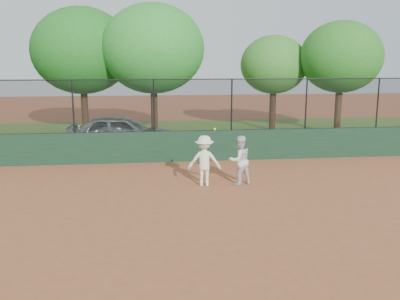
{
  "coord_description": "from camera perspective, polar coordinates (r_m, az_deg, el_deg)",
  "views": [
    {
      "loc": [
        -0.81,
        -11.0,
        3.88
      ],
      "look_at": [
        0.8,
        2.2,
        1.2
      ],
      "focal_mm": 40.0,
      "sensor_mm": 36.0,
      "label": 1
    }
  ],
  "objects": [
    {
      "name": "grass_strip",
      "position": [
        23.33,
        -4.87,
        1.79
      ],
      "size": [
        36.0,
        12.0,
        0.01
      ],
      "primitive_type": "cube",
      "color": "#37591B",
      "rests_on": "ground"
    },
    {
      "name": "player_second",
      "position": [
        14.14,
        5.08,
        -1.3
      ],
      "size": [
        0.91,
        0.81,
        1.56
      ],
      "primitive_type": "imported",
      "rotation": [
        0.0,
        0.0,
        3.47
      ],
      "color": "silver",
      "rests_on": "ground"
    },
    {
      "name": "ground",
      "position": [
        11.69,
        -2.62,
        -8.0
      ],
      "size": [
        80.0,
        80.0,
        0.0
      ],
      "primitive_type": "plane",
      "color": "#A45835",
      "rests_on": "ground"
    },
    {
      "name": "tree_2",
      "position": [
        22.77,
        -6.03,
        12.75
      ],
      "size": [
        5.14,
        4.68,
        6.67
      ],
      "color": "#412917",
      "rests_on": "ground"
    },
    {
      "name": "tree_3",
      "position": [
        25.22,
        9.45,
        10.69
      ],
      "size": [
        3.7,
        3.37,
        5.25
      ],
      "color": "#3A2313",
      "rests_on": "ground"
    },
    {
      "name": "fence_assembly",
      "position": [
        17.09,
        -4.32,
        5.84
      ],
      "size": [
        26.0,
        0.06,
        2.0
      ],
      "color": "black",
      "rests_on": "back_wall"
    },
    {
      "name": "tree_1",
      "position": [
        24.27,
        -14.89,
        12.16
      ],
      "size": [
        5.15,
        4.68,
        6.6
      ],
      "color": "#412A16",
      "rests_on": "ground"
    },
    {
      "name": "back_wall",
      "position": [
        17.33,
        -4.15,
        0.45
      ],
      "size": [
        26.0,
        0.2,
        1.2
      ],
      "primitive_type": "cube",
      "color": "#1A3923",
      "rests_on": "ground"
    },
    {
      "name": "parked_car",
      "position": [
        19.63,
        -9.98,
        2.16
      ],
      "size": [
        4.79,
        2.29,
        1.58
      ],
      "primitive_type": "imported",
      "rotation": [
        0.0,
        0.0,
        1.48
      ],
      "color": "#A0A5A9",
      "rests_on": "ground"
    },
    {
      "name": "player_main",
      "position": [
        13.95,
        0.56,
        -1.38
      ],
      "size": [
        1.09,
        0.78,
        1.89
      ],
      "color": "#F0EECC",
      "rests_on": "ground"
    },
    {
      "name": "tree_4",
      "position": [
        24.83,
        17.63,
        11.26
      ],
      "size": [
        4.32,
        3.92,
        5.92
      ],
      "color": "#49311A",
      "rests_on": "ground"
    }
  ]
}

